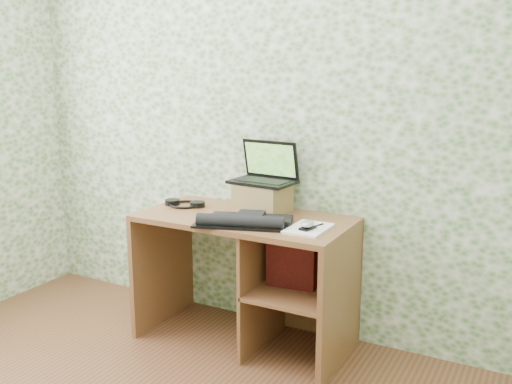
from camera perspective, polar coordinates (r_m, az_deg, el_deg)
The scene contains 10 objects.
wall_back at distance 3.38m, azimuth 1.38°, elevation 7.79°, with size 3.50×3.50×0.00m, color white.
desk at distance 3.27m, azimuth 0.29°, elevation -7.08°, with size 1.20×0.60×0.75m.
riser at distance 3.29m, azimuth 0.67°, elevation -0.57°, with size 0.28×0.23×0.17m, color olive.
laptop at distance 3.29m, azimuth 0.98°, elevation 1.95°, with size 0.37×0.28×0.24m.
keyboard at distance 3.03m, azimuth -1.00°, elevation -2.88°, with size 0.51×0.39×0.07m.
headphones at distance 3.47m, azimuth -7.13°, elevation -1.19°, with size 0.26×0.21×0.03m.
notepad at distance 2.96m, azimuth 5.28°, elevation -3.66°, with size 0.19×0.27×0.01m, color white.
mouse at distance 2.92m, azimuth 5.19°, elevation -3.39°, with size 0.06×0.10×0.03m, color silver.
pen at distance 2.97m, azimuth 5.90°, elevation -3.41°, with size 0.01×0.01×0.13m, color black.
red_box at distance 3.13m, azimuth 3.62°, elevation -6.62°, with size 0.27×0.09×0.33m, color maroon.
Camera 1 is at (1.53, -1.25, 1.57)m, focal length 40.00 mm.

